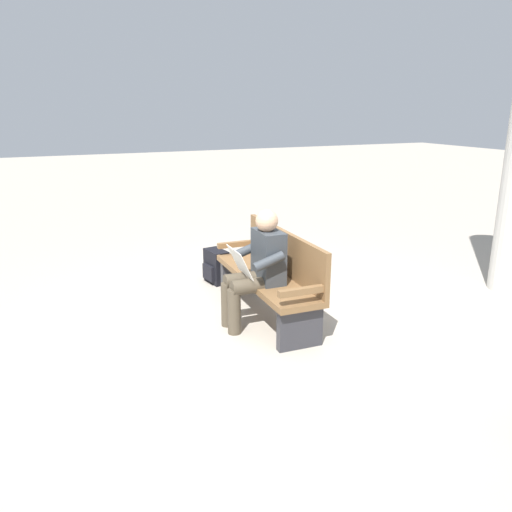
{
  "coord_description": "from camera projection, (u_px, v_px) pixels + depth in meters",
  "views": [
    {
      "loc": [
        -4.5,
        2.15,
        2.13
      ],
      "look_at": [
        -0.09,
        0.15,
        0.7
      ],
      "focal_mm": 35.72,
      "sensor_mm": 36.0,
      "label": 1
    }
  ],
  "objects": [
    {
      "name": "backpack",
      "position": [
        216.0,
        267.0,
        6.34
      ],
      "size": [
        0.36,
        0.27,
        0.42
      ],
      "rotation": [
        0.0,
        0.0,
        0.15
      ],
      "color": "black",
      "rests_on": "ground"
    },
    {
      "name": "person_seated",
      "position": [
        258.0,
        266.0,
        4.98
      ],
      "size": [
        0.58,
        0.58,
        1.18
      ],
      "rotation": [
        0.0,
        0.0,
        -0.04
      ],
      "color": "#33383D",
      "rests_on": "ground"
    },
    {
      "name": "ground_plane",
      "position": [
        265.0,
        315.0,
        5.38
      ],
      "size": [
        40.0,
        40.0,
        0.0
      ],
      "primitive_type": "plane",
      "color": "#A89E8E"
    },
    {
      "name": "bench_near",
      "position": [
        272.0,
        274.0,
        5.28
      ],
      "size": [
        1.82,
        0.55,
        0.9
      ],
      "rotation": [
        0.0,
        0.0,
        -0.04
      ],
      "color": "brown",
      "rests_on": "ground"
    }
  ]
}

